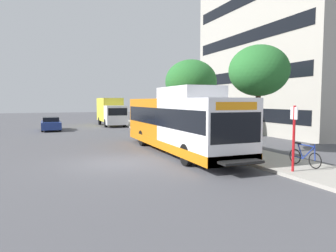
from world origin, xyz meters
The scene contains 10 objects.
ground_plane centered at (0.00, 8.00, 0.00)m, with size 120.00×120.00×0.00m, color #4C4C51.
sidewalk_curb centered at (7.00, 6.00, 0.07)m, with size 3.00×56.00×0.14m, color #A8A399.
transit_bus centered at (4.02, 1.78, 1.70)m, with size 2.58×12.25×3.65m.
bus_stop_sign_pole centered at (6.05, -4.86, 1.65)m, with size 0.10×0.36×2.60m.
bicycle_parked centered at (7.26, -4.27, 0.56)m, with size 0.52×1.76×1.02m.
street_tree_near_stop centered at (7.97, -0.14, 4.55)m, with size 3.28×3.28×5.82m.
street_tree_mid_block centered at (8.19, 8.84, 4.48)m, with size 4.20×4.20×6.13m.
parked_car_far_lane centered at (-2.46, 18.54, 0.66)m, with size 1.80×4.50×1.33m.
box_truck_background centered at (4.30, 22.42, 1.74)m, with size 2.32×7.01×3.25m.
lattice_comm_tower centered at (21.63, 23.64, 8.42)m, with size 1.10×1.10×25.60m.
Camera 1 is at (-3.01, -14.34, 2.92)m, focal length 33.35 mm.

